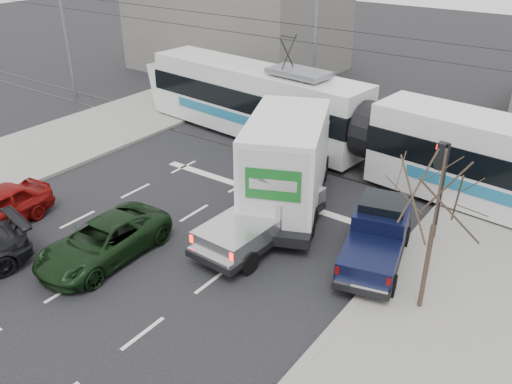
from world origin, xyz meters
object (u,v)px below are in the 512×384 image
Objects in this scene: traffic_signal at (441,170)px; silver_pickup at (267,211)px; street_lamp_far at (313,24)px; green_car at (103,241)px; navy_pickup at (378,234)px; bare_tree at (438,196)px; box_truck at (288,161)px; tram at (371,131)px.

traffic_signal reaches higher than silver_pickup.
street_lamp_far is 1.85× the size of green_car.
bare_tree is at bearing -51.79° from navy_pickup.
box_truck is at bearing -171.90° from traffic_signal.
bare_tree is at bearing -74.24° from traffic_signal.
silver_pickup reaches higher than green_car.
tram is at bearing 52.36° from box_truck.
traffic_signal is at bearing -37.37° from tram.
silver_pickup is at bearing -88.43° from tram.
street_lamp_far is 1.56× the size of silver_pickup.
silver_pickup is 1.15× the size of navy_pickup.
bare_tree is 17.97m from street_lamp_far.
bare_tree is 4.28m from traffic_signal.
traffic_signal is at bearing 39.38° from green_car.
bare_tree is 0.61× the size of box_truck.
bare_tree reaches higher than box_truck.
street_lamp_far reaches higher than tram.
navy_pickup is (-2.17, 1.68, -2.81)m from bare_tree.
box_truck is (-5.58, -0.79, -0.82)m from traffic_signal.
street_lamp_far is at bearing 116.72° from silver_pickup.
silver_pickup is (5.77, -12.73, -4.09)m from street_lamp_far.
navy_pickup is at bearing 142.30° from bare_tree.
traffic_signal is 0.72× the size of navy_pickup.
street_lamp_far reaches higher than navy_pickup.
street_lamp_far is 11.91m from box_truck.
tram reaches higher than box_truck.
tram is 12.45m from green_car.
traffic_signal is 6.10m from silver_pickup.
green_car is at bearing -138.41° from traffic_signal.
street_lamp_far is 1.10× the size of box_truck.
tram is at bearing 103.39° from navy_pickup.
box_truck is (-6.71, 3.20, -1.87)m from bare_tree.
street_lamp_far reaches higher than box_truck.
traffic_signal is 0.74× the size of green_car.
traffic_signal is at bearing -15.58° from box_truck.
navy_pickup is at bearing -42.24° from box_truck.
navy_pickup is (9.61, -11.82, -4.13)m from street_lamp_far.
traffic_signal is (-1.13, 4.00, -1.05)m from bare_tree.
tram is at bearing -40.82° from street_lamp_far.
bare_tree is 3.93m from navy_pickup.
bare_tree is 0.87× the size of silver_pickup.
silver_pickup is at bearing -146.58° from traffic_signal.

